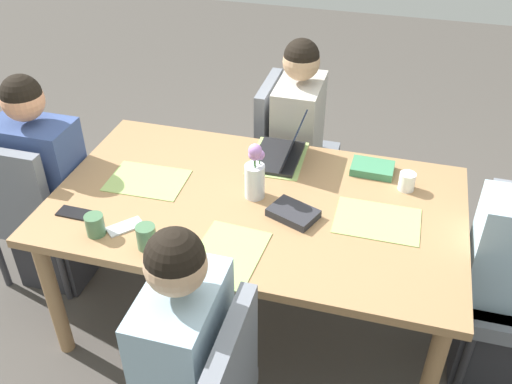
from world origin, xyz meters
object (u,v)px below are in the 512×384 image
(coffee_mug_near_right, at_px, (146,237))
(phone_silver, at_px, (125,227))
(person_far_left_far, at_px, (188,376))
(book_blue_cover, at_px, (293,213))
(dining_table, at_px, (256,214))
(coffee_mug_centre_left, at_px, (407,181))
(chair_head_right_right_near, at_px, (31,206))
(chair_near_left_near, at_px, (287,147))
(phone_black, at_px, (75,213))
(person_near_left_near, at_px, (297,150))
(flower_vase, at_px, (255,174))
(person_head_left_left_mid, at_px, (512,283))
(person_head_right_right_near, at_px, (48,195))
(book_red_cover, at_px, (372,168))
(coffee_mug_near_left, at_px, (95,225))
(laptop_near_left_near, at_px, (282,152))

(coffee_mug_near_right, distance_m, phone_silver, 0.18)
(person_far_left_far, bearing_deg, coffee_mug_near_right, -51.75)
(book_blue_cover, bearing_deg, coffee_mug_near_right, 55.93)
(dining_table, height_order, coffee_mug_near_right, coffee_mug_near_right)
(coffee_mug_near_right, xyz_separation_m, coffee_mug_centre_left, (-0.98, -0.69, -0.01))
(chair_head_right_right_near, bearing_deg, chair_near_left_near, -140.95)
(coffee_mug_centre_left, bearing_deg, phone_black, 22.72)
(person_near_left_near, relative_size, coffee_mug_near_right, 11.47)
(coffee_mug_near_right, relative_size, coffee_mug_centre_left, 1.23)
(chair_head_right_right_near, xyz_separation_m, flower_vase, (-1.18, -0.07, 0.36))
(person_head_left_left_mid, height_order, person_head_right_right_near, same)
(person_near_left_near, relative_size, person_head_left_left_mid, 1.00)
(coffee_mug_near_right, distance_m, coffee_mug_centre_left, 1.20)
(chair_near_left_near, xyz_separation_m, coffee_mug_centre_left, (-0.70, 0.61, 0.28))
(dining_table, relative_size, person_head_left_left_mid, 1.54)
(flower_vase, xyz_separation_m, phone_silver, (0.47, 0.36, -0.11))
(coffee_mug_centre_left, bearing_deg, coffee_mug_near_right, 35.24)
(person_head_right_right_near, height_order, book_red_cover, person_head_right_right_near)
(chair_head_right_right_near, distance_m, coffee_mug_centre_left, 1.88)
(chair_head_right_right_near, height_order, book_red_cover, chair_head_right_right_near)
(book_red_cover, bearing_deg, chair_head_right_right_near, 15.46)
(flower_vase, height_order, coffee_mug_near_left, flower_vase)
(person_head_right_right_near, bearing_deg, person_head_left_left_mid, 179.17)
(chair_near_left_near, xyz_separation_m, phone_silver, (0.43, 1.21, 0.25))
(person_near_left_near, height_order, chair_head_right_right_near, person_near_left_near)
(flower_vase, bearing_deg, coffee_mug_near_right, 54.50)
(coffee_mug_near_left, height_order, book_red_cover, coffee_mug_near_left)
(chair_head_right_right_near, xyz_separation_m, phone_silver, (-0.71, 0.29, 0.25))
(chair_head_right_right_near, relative_size, phone_silver, 6.00)
(person_near_left_near, distance_m, laptop_near_left_near, 0.52)
(flower_vase, distance_m, coffee_mug_near_right, 0.56)
(chair_head_right_right_near, bearing_deg, coffee_mug_near_left, 149.72)
(phone_silver, bearing_deg, flower_vase, 169.25)
(phone_silver, bearing_deg, person_head_left_left_mid, 142.89)
(coffee_mug_centre_left, distance_m, phone_silver, 1.27)
(chair_near_left_near, relative_size, person_near_left_near, 0.75)
(dining_table, xyz_separation_m, book_blue_cover, (-0.18, 0.06, 0.09))
(person_near_left_near, xyz_separation_m, coffee_mug_centre_left, (-0.62, 0.55, 0.26))
(chair_head_right_right_near, distance_m, book_red_cover, 1.74)
(laptop_near_left_near, bearing_deg, person_far_left_far, 86.92)
(person_far_left_far, height_order, coffee_mug_centre_left, person_far_left_far)
(chair_head_right_right_near, relative_size, book_blue_cover, 4.50)
(chair_head_right_right_near, relative_size, flower_vase, 3.21)
(coffee_mug_near_right, height_order, book_blue_cover, coffee_mug_near_right)
(person_head_right_right_near, xyz_separation_m, phone_silver, (-0.65, 0.37, 0.22))
(dining_table, relative_size, chair_near_left_near, 2.04)
(chair_near_left_near, bearing_deg, chair_head_right_right_near, 39.05)
(coffee_mug_near_right, bearing_deg, coffee_mug_centre_left, -144.76)
(person_far_left_far, xyz_separation_m, phone_silver, (0.45, -0.48, 0.22))
(phone_black, bearing_deg, dining_table, 23.31)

